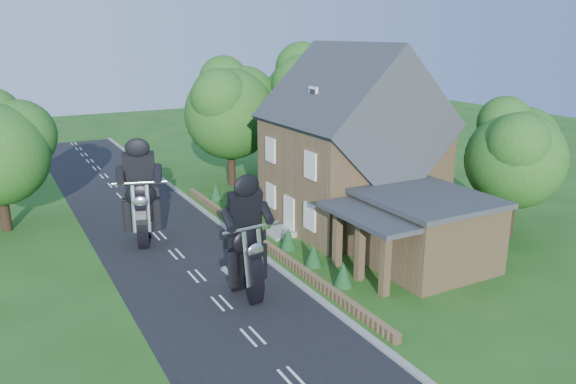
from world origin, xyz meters
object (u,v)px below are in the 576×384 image
motorcycle_lead (246,280)px  motorcycle_follow (144,228)px  annex (422,229)px  garden_wall (262,242)px  house (352,149)px

motorcycle_lead → motorcycle_follow: 8.53m
annex → motorcycle_follow: annex is taller
garden_wall → house: size_ratio=2.15×
house → motorcycle_lead: 11.70m
motorcycle_follow → motorcycle_lead: bearing=122.1°
annex → garden_wall: bearing=133.8°
garden_wall → house: house is taller
house → motorcycle_lead: (-9.38, -6.03, -3.54)m
garden_wall → motorcycle_lead: motorcycle_lead is taller
garden_wall → annex: annex is taller
garden_wall → motorcycle_follow: size_ratio=12.10×
house → motorcycle_lead: bearing=-147.3°
house → garden_wall: bearing=-170.8°
annex → motorcycle_lead: size_ratio=4.09×
garden_wall → house: 7.52m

